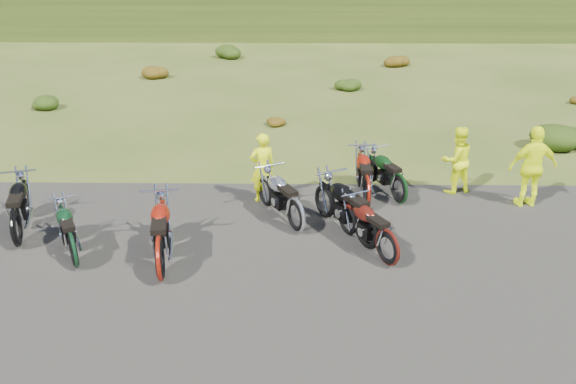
{
  "coord_description": "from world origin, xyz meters",
  "views": [
    {
      "loc": [
        0.36,
        -9.13,
        5.5
      ],
      "look_at": [
        0.2,
        1.42,
        0.92
      ],
      "focal_mm": 35.0,
      "sensor_mm": 36.0,
      "label": 1
    }
  ],
  "objects_px": {
    "motorcycle_0": "(20,246)",
    "person_middle": "(262,169)",
    "motorcycle_7": "(398,204)",
    "motorcycle_3": "(296,232)"
  },
  "relations": [
    {
      "from": "motorcycle_0",
      "to": "person_middle",
      "type": "xyz_separation_m",
      "value": [
        4.78,
        2.28,
        0.83
      ]
    },
    {
      "from": "motorcycle_7",
      "to": "person_middle",
      "type": "height_order",
      "value": "person_middle"
    },
    {
      "from": "motorcycle_7",
      "to": "motorcycle_3",
      "type": "bearing_deg",
      "value": 100.14
    },
    {
      "from": "motorcycle_0",
      "to": "person_middle",
      "type": "relative_size",
      "value": 1.35
    },
    {
      "from": "motorcycle_3",
      "to": "person_middle",
      "type": "relative_size",
      "value": 1.3
    },
    {
      "from": "motorcycle_0",
      "to": "person_middle",
      "type": "height_order",
      "value": "person_middle"
    },
    {
      "from": "motorcycle_3",
      "to": "motorcycle_7",
      "type": "relative_size",
      "value": 1.06
    },
    {
      "from": "motorcycle_0",
      "to": "motorcycle_7",
      "type": "xyz_separation_m",
      "value": [
        7.95,
        2.17,
        0.0
      ]
    },
    {
      "from": "motorcycle_3",
      "to": "motorcycle_7",
      "type": "height_order",
      "value": "motorcycle_3"
    },
    {
      "from": "motorcycle_3",
      "to": "motorcycle_0",
      "type": "bearing_deg",
      "value": 68.46
    }
  ]
}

